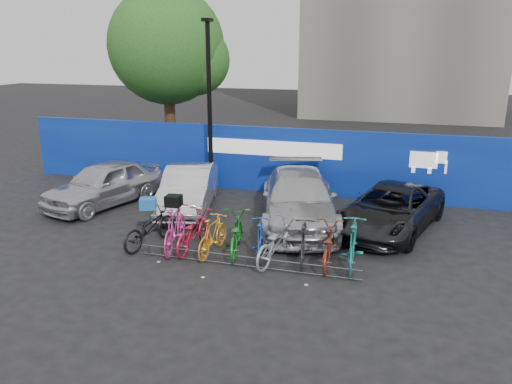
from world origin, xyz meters
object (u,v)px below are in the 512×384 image
at_px(bike_2, 193,231).
at_px(bike_8, 328,245).
at_px(bike_6, 277,242).
at_px(bike_rack, 246,261).
at_px(car_3, 391,209).
at_px(car_1, 188,188).
at_px(bike_3, 213,235).
at_px(lamppost, 209,103).
at_px(bike_4, 235,234).
at_px(bike_1, 175,228).
at_px(tree, 172,49).
at_px(car_0, 104,184).
at_px(bike_5, 260,239).
at_px(bike_7, 304,242).
at_px(car_2, 299,199).
at_px(bike_0, 150,227).

height_order(bike_2, bike_8, bike_8).
bearing_deg(bike_6, bike_8, -156.18).
height_order(bike_rack, car_3, car_3).
distance_m(car_1, bike_6, 5.02).
xyz_separation_m(bike_rack, bike_6, (0.64, 0.56, 0.37)).
bearing_deg(bike_6, car_3, -115.63).
height_order(car_3, bike_3, car_3).
bearing_deg(bike_6, lamppost, -40.03).
xyz_separation_m(bike_6, bike_8, (1.24, 0.20, -0.02)).
height_order(lamppost, bike_6, lamppost).
bearing_deg(bike_4, bike_1, -4.90).
xyz_separation_m(tree, bike_rack, (6.77, -10.66, -4.91)).
relative_size(car_0, bike_4, 2.20).
distance_m(bike_4, bike_6, 1.19).
bearing_deg(bike_5, bike_8, 169.82).
distance_m(lamppost, bike_1, 6.12).
bearing_deg(bike_2, car_0, -29.06).
height_order(bike_7, bike_8, bike_7).
relative_size(bike_rack, bike_6, 2.78).
height_order(bike_rack, car_1, car_1).
distance_m(bike_rack, bike_4, 1.02).
bearing_deg(car_2, car_0, 166.10).
distance_m(car_0, car_1, 2.95).
distance_m(bike_2, bike_3, 0.64).
bearing_deg(bike_5, bike_rack, 63.74).
distance_m(tree, bike_2, 12.05).
bearing_deg(bike_6, bike_7, -150.64).
distance_m(bike_0, bike_6, 3.54).
distance_m(bike_3, bike_7, 2.36).
height_order(car_0, bike_2, car_0).
bearing_deg(bike_rack, car_2, 80.54).
bearing_deg(bike_2, bike_8, -176.77).
bearing_deg(car_3, car_1, -164.46).
distance_m(bike_rack, car_0, 7.03).
distance_m(bike_1, bike_3, 1.08).
xyz_separation_m(car_3, bike_4, (-3.81, -2.87, -0.13)).
bearing_deg(bike_0, car_3, -139.88).
xyz_separation_m(car_2, bike_4, (-1.11, -2.71, -0.26)).
distance_m(car_3, bike_6, 4.08).
height_order(bike_rack, bike_6, bike_6).
distance_m(bike_5, bike_7, 1.12).
bearing_deg(car_1, bike_3, -71.53).
height_order(bike_3, bike_6, bike_6).
bearing_deg(car_1, bike_7, -49.20).
relative_size(car_2, bike_2, 2.80).
distance_m(bike_rack, car_2, 3.61).
distance_m(tree, bike_3, 12.45).
bearing_deg(bike_rack, bike_1, 164.50).
bearing_deg(bike_0, car_1, -71.39).
height_order(bike_1, bike_5, bike_1).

